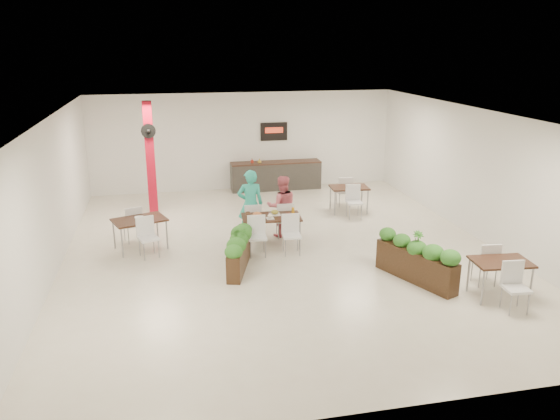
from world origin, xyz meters
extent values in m
plane|color=beige|center=(0.00, 0.00, 0.00)|extent=(12.00, 12.00, 0.00)
cube|color=white|center=(0.00, 6.00, 1.60)|extent=(10.00, 0.10, 3.20)
cube|color=white|center=(0.00, -6.00, 1.60)|extent=(10.00, 0.10, 3.20)
cube|color=white|center=(-5.00, 0.00, 1.60)|extent=(0.10, 12.00, 3.20)
cube|color=white|center=(5.00, 0.00, 1.60)|extent=(0.10, 12.00, 3.20)
cube|color=white|center=(0.00, 0.00, 3.20)|extent=(10.00, 12.00, 0.04)
cube|color=#AB0B21|center=(-3.00, 3.80, 1.60)|extent=(0.25, 0.25, 3.20)
cylinder|color=black|center=(-3.00, 3.62, 2.40)|extent=(0.40, 0.06, 0.40)
sphere|color=black|center=(-3.00, 3.58, 2.40)|extent=(0.12, 0.12, 0.12)
cube|color=#2D2A28|center=(1.00, 5.65, 0.45)|extent=(3.00, 0.60, 0.90)
cube|color=black|center=(1.00, 5.65, 0.92)|extent=(3.00, 0.62, 0.04)
cube|color=black|center=(1.00, 5.96, 1.90)|extent=(0.90, 0.04, 0.60)
cube|color=red|center=(1.00, 5.93, 1.95)|extent=(0.60, 0.02, 0.18)
imported|color=maroon|center=(0.20, 5.65, 1.04)|extent=(0.09, 0.09, 0.19)
imported|color=gold|center=(0.45, 5.65, 1.02)|extent=(0.13, 0.13, 0.17)
cube|color=black|center=(-0.19, 0.41, 0.73)|extent=(1.45, 0.90, 0.04)
cylinder|color=gray|center=(-0.85, 0.12, 0.35)|extent=(0.04, 0.04, 0.71)
cylinder|color=gray|center=(0.43, 0.03, 0.35)|extent=(0.04, 0.04, 0.71)
cylinder|color=gray|center=(-0.80, 0.80, 0.35)|extent=(0.04, 0.04, 0.71)
cylinder|color=gray|center=(0.48, 0.71, 0.35)|extent=(0.04, 0.04, 0.71)
cube|color=white|center=(-0.54, 1.04, 0.45)|extent=(0.45, 0.45, 0.05)
cube|color=white|center=(-0.56, 0.85, 0.70)|extent=(0.42, 0.07, 0.45)
cylinder|color=gray|center=(-0.36, 1.20, 0.21)|extent=(0.02, 0.02, 0.43)
cylinder|color=gray|center=(-0.70, 1.22, 0.21)|extent=(0.02, 0.02, 0.43)
cylinder|color=gray|center=(-0.38, 0.86, 0.21)|extent=(0.02, 0.02, 0.43)
cylinder|color=gray|center=(-0.72, 0.88, 0.21)|extent=(0.02, 0.02, 0.43)
cube|color=white|center=(0.26, 0.98, 0.45)|extent=(0.45, 0.45, 0.05)
cube|color=white|center=(0.24, 0.79, 0.70)|extent=(0.42, 0.07, 0.45)
cylinder|color=gray|center=(0.44, 1.14, 0.21)|extent=(0.02, 0.02, 0.43)
cylinder|color=gray|center=(0.10, 1.16, 0.21)|extent=(0.02, 0.02, 0.43)
cylinder|color=gray|center=(0.41, 0.80, 0.21)|extent=(0.02, 0.02, 0.43)
cylinder|color=gray|center=(0.07, 0.83, 0.21)|extent=(0.02, 0.02, 0.43)
cube|color=white|center=(-0.63, -0.16, 0.45)|extent=(0.45, 0.45, 0.05)
cube|color=white|center=(-0.61, 0.03, 0.70)|extent=(0.42, 0.07, 0.45)
cylinder|color=gray|center=(-0.81, -0.31, 0.21)|extent=(0.02, 0.02, 0.43)
cylinder|color=gray|center=(-0.47, -0.34, 0.21)|extent=(0.02, 0.02, 0.43)
cylinder|color=gray|center=(-0.79, 0.03, 0.21)|extent=(0.02, 0.02, 0.43)
cylinder|color=gray|center=(-0.45, 0.00, 0.21)|extent=(0.02, 0.02, 0.43)
cube|color=white|center=(0.17, -0.21, 0.45)|extent=(0.45, 0.45, 0.05)
cube|color=white|center=(0.18, -0.02, 0.70)|extent=(0.42, 0.07, 0.45)
cylinder|color=gray|center=(-0.01, -0.37, 0.21)|extent=(0.02, 0.02, 0.43)
cylinder|color=gray|center=(0.33, -0.40, 0.21)|extent=(0.02, 0.02, 0.43)
cylinder|color=gray|center=(0.01, -0.03, 0.21)|extent=(0.02, 0.02, 0.43)
cylinder|color=gray|center=(0.35, -0.06, 0.21)|extent=(0.02, 0.02, 0.43)
cube|color=white|center=(-0.54, 0.34, 0.76)|extent=(0.32, 0.32, 0.01)
ellipsoid|color=#9B5A26|center=(-0.54, 0.34, 0.83)|extent=(0.22, 0.22, 0.13)
cube|color=white|center=(-0.08, 0.53, 0.76)|extent=(0.28, 0.28, 0.01)
ellipsoid|color=orange|center=(-0.08, 0.53, 0.82)|extent=(0.18, 0.18, 0.11)
cube|color=white|center=(0.20, 0.26, 0.76)|extent=(0.28, 0.28, 0.01)
ellipsoid|color=#4E160F|center=(0.20, 0.26, 0.81)|extent=(0.16, 0.16, 0.10)
cube|color=white|center=(-0.25, 0.24, 0.76)|extent=(0.19, 0.19, 0.01)
ellipsoid|color=white|center=(-0.25, 0.24, 0.80)|extent=(0.12, 0.12, 0.07)
cylinder|color=orange|center=(0.37, 0.52, 0.82)|extent=(0.07, 0.07, 0.15)
imported|color=brown|center=(-0.73, 0.55, 0.80)|extent=(0.12, 0.12, 0.10)
imported|color=#29B29B|center=(-0.59, 1.06, 0.88)|extent=(0.67, 0.47, 1.76)
imported|color=#D8606F|center=(0.21, 1.06, 0.79)|extent=(0.80, 0.65, 1.57)
cube|color=black|center=(-1.14, -0.81, 0.29)|extent=(0.77, 1.74, 0.58)
ellipsoid|color=#1C5418|center=(-1.34, -1.50, 0.70)|extent=(0.40, 0.40, 0.32)
ellipsoid|color=#1C5418|center=(-1.24, -1.15, 0.70)|extent=(0.40, 0.40, 0.32)
ellipsoid|color=#1C5418|center=(-1.14, -0.81, 0.70)|extent=(0.40, 0.40, 0.32)
ellipsoid|color=#1C5418|center=(-1.04, -0.47, 0.70)|extent=(0.40, 0.40, 0.32)
ellipsoid|color=#1C5418|center=(-0.94, -0.12, 0.70)|extent=(0.40, 0.40, 0.32)
imported|color=#1C5418|center=(-1.14, -0.81, 0.76)|extent=(0.34, 0.29, 0.37)
cube|color=black|center=(2.32, -2.21, 0.33)|extent=(1.06, 1.94, 0.65)
ellipsoid|color=#1C5418|center=(2.65, -2.98, 0.77)|extent=(0.40, 0.40, 0.32)
ellipsoid|color=#1C5418|center=(2.49, -2.60, 0.77)|extent=(0.40, 0.40, 0.32)
ellipsoid|color=#1C5418|center=(2.32, -2.21, 0.77)|extent=(0.40, 0.40, 0.32)
ellipsoid|color=#1C5418|center=(2.16, -1.83, 0.77)|extent=(0.40, 0.40, 0.32)
ellipsoid|color=#1C5418|center=(2.00, -1.44, 0.77)|extent=(0.40, 0.40, 0.32)
imported|color=#1C5418|center=(2.32, -2.21, 0.87)|extent=(0.24, 0.24, 0.43)
cube|color=black|center=(-3.27, 0.85, 0.73)|extent=(1.39, 1.14, 0.04)
cylinder|color=gray|center=(-3.67, 0.36, 0.35)|extent=(0.04, 0.04, 0.71)
cylinder|color=gray|center=(-2.66, 0.71, 0.35)|extent=(0.04, 0.04, 0.71)
cylinder|color=gray|center=(-3.89, 0.99, 0.35)|extent=(0.04, 0.04, 0.71)
cylinder|color=gray|center=(-2.88, 1.35, 0.35)|extent=(0.04, 0.04, 0.71)
cube|color=white|center=(-3.48, 1.42, 0.45)|extent=(0.54, 0.54, 0.05)
cube|color=white|center=(-3.41, 1.24, 0.70)|extent=(0.41, 0.18, 0.45)
cylinder|color=gray|center=(-3.37, 1.63, 0.21)|extent=(0.02, 0.02, 0.43)
cylinder|color=gray|center=(-3.69, 1.52, 0.21)|extent=(0.02, 0.02, 0.43)
cylinder|color=gray|center=(-3.26, 1.31, 0.21)|extent=(0.02, 0.02, 0.43)
cylinder|color=gray|center=(-3.58, 1.20, 0.21)|extent=(0.02, 0.02, 0.43)
cube|color=white|center=(-3.07, 0.29, 0.45)|extent=(0.54, 0.54, 0.05)
cube|color=white|center=(-3.14, 0.46, 0.70)|extent=(0.41, 0.18, 0.45)
cylinder|color=gray|center=(-3.18, 0.07, 0.21)|extent=(0.02, 0.02, 0.43)
cylinder|color=gray|center=(-2.86, 0.18, 0.21)|extent=(0.02, 0.02, 0.43)
cylinder|color=gray|center=(-3.29, 0.39, 0.21)|extent=(0.02, 0.02, 0.43)
cylinder|color=gray|center=(-2.97, 0.50, 0.21)|extent=(0.02, 0.02, 0.43)
imported|color=white|center=(-3.27, 0.85, 0.78)|extent=(0.22, 0.22, 0.05)
cube|color=black|center=(2.56, 2.70, 0.73)|extent=(1.13, 0.80, 0.04)
cylinder|color=gray|center=(2.06, 2.43, 0.35)|extent=(0.04, 0.04, 0.71)
cylinder|color=gray|center=(3.01, 2.36, 0.35)|extent=(0.04, 0.04, 0.71)
cylinder|color=gray|center=(2.10, 3.03, 0.35)|extent=(0.04, 0.04, 0.71)
cylinder|color=gray|center=(3.06, 2.96, 0.35)|extent=(0.04, 0.04, 0.71)
cube|color=white|center=(2.60, 3.29, 0.45)|extent=(0.45, 0.45, 0.05)
cube|color=white|center=(2.59, 3.10, 0.70)|extent=(0.42, 0.07, 0.45)
cylinder|color=gray|center=(2.79, 3.45, 0.21)|extent=(0.02, 0.02, 0.43)
cylinder|color=gray|center=(2.45, 3.48, 0.21)|extent=(0.02, 0.02, 0.43)
cylinder|color=gray|center=(2.76, 3.11, 0.21)|extent=(0.02, 0.02, 0.43)
cylinder|color=gray|center=(2.42, 3.14, 0.21)|extent=(0.02, 0.02, 0.43)
cube|color=white|center=(2.51, 2.10, 0.45)|extent=(0.45, 0.45, 0.05)
cube|color=white|center=(2.53, 2.29, 0.70)|extent=(0.42, 0.07, 0.45)
cylinder|color=gray|center=(2.33, 1.94, 0.21)|extent=(0.02, 0.02, 0.43)
cylinder|color=gray|center=(2.67, 1.91, 0.21)|extent=(0.02, 0.02, 0.43)
cylinder|color=gray|center=(2.35, 2.28, 0.21)|extent=(0.02, 0.02, 0.43)
cylinder|color=gray|center=(2.69, 2.25, 0.21)|extent=(0.02, 0.02, 0.43)
imported|color=white|center=(2.56, 2.70, 0.78)|extent=(0.22, 0.22, 0.05)
cube|color=black|center=(3.57, -3.24, 0.73)|extent=(1.14, 0.81, 0.04)
cylinder|color=gray|center=(3.06, -3.49, 0.35)|extent=(0.04, 0.04, 0.71)
cylinder|color=gray|center=(4.02, -3.58, 0.35)|extent=(0.04, 0.04, 0.71)
cylinder|color=gray|center=(3.12, -2.90, 0.35)|extent=(0.04, 0.04, 0.71)
cylinder|color=gray|center=(4.07, -2.98, 0.35)|extent=(0.04, 0.04, 0.71)
cube|color=white|center=(3.62, -2.64, 0.45)|extent=(0.46, 0.46, 0.05)
cube|color=white|center=(3.60, -2.83, 0.70)|extent=(0.42, 0.08, 0.45)
cylinder|color=gray|center=(3.81, -2.49, 0.21)|extent=(0.02, 0.02, 0.43)
cylinder|color=gray|center=(3.47, -2.46, 0.21)|extent=(0.02, 0.02, 0.43)
cylinder|color=gray|center=(3.77, -2.83, 0.21)|extent=(0.02, 0.02, 0.43)
cylinder|color=gray|center=(3.44, -2.80, 0.21)|extent=(0.02, 0.02, 0.43)
cube|color=white|center=(3.51, -3.84, 0.45)|extent=(0.46, 0.46, 0.05)
cube|color=white|center=(3.53, -3.65, 0.70)|extent=(0.42, 0.08, 0.45)
cylinder|color=gray|center=(3.33, -3.99, 0.21)|extent=(0.02, 0.02, 0.43)
cylinder|color=gray|center=(3.67, -4.02, 0.21)|extent=(0.02, 0.02, 0.43)
cylinder|color=gray|center=(3.36, -3.65, 0.21)|extent=(0.02, 0.02, 0.43)
cylinder|color=gray|center=(3.70, -3.68, 0.21)|extent=(0.02, 0.02, 0.43)
camera|label=1|loc=(-2.57, -11.79, 4.72)|focal=35.00mm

